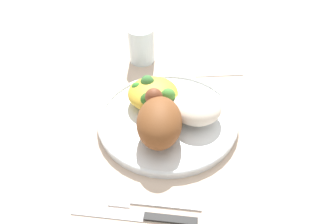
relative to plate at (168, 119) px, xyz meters
name	(u,v)px	position (x,y,z in m)	size (l,w,h in m)	color
ground_plane	(168,122)	(0.00, 0.00, -0.01)	(2.00, 2.00, 0.00)	beige
plate	(168,119)	(0.00, 0.00, 0.00)	(0.27, 0.27, 0.02)	white
roasted_chicken	(159,121)	(-0.05, 0.01, 0.04)	(0.12, 0.08, 0.07)	brown
rice_pile	(197,109)	(0.00, -0.05, 0.03)	(0.09, 0.09, 0.04)	white
mac_cheese_with_broccoli	(153,93)	(0.04, 0.03, 0.03)	(0.10, 0.10, 0.05)	gold
fork	(148,203)	(-0.18, 0.03, -0.01)	(0.03, 0.14, 0.01)	silver
knife	(145,216)	(-0.20, 0.03, -0.01)	(0.03, 0.19, 0.01)	black
water_glass	(141,45)	(0.22, 0.07, 0.03)	(0.06, 0.06, 0.08)	silver
napkin	(216,64)	(0.20, -0.11, -0.01)	(0.10, 0.11, 0.00)	white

